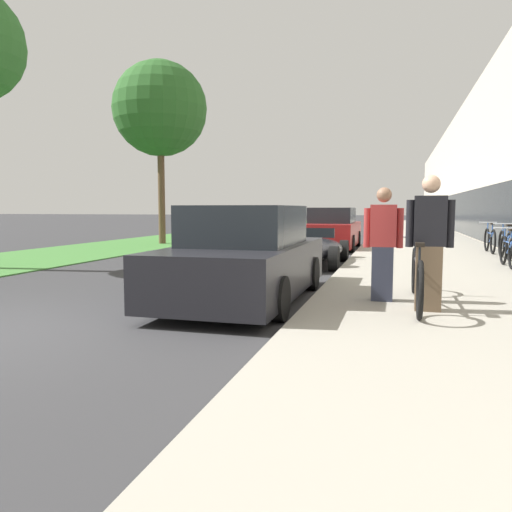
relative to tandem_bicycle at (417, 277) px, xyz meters
name	(u,v)px	position (x,y,z in m)	size (l,w,h in m)	color
ground_plane	(5,332)	(-4.78, -2.45, -0.51)	(220.00, 220.00, 0.00)	#303033
sidewalk_slab	(418,237)	(0.76, 18.55, -0.45)	(4.56, 70.00, 0.12)	gray
lawn_strip	(227,232)	(-10.63, 22.55, -0.50)	(4.39, 70.00, 0.03)	#3D7533
tandem_bicycle	(417,277)	(0.00, 0.00, 0.00)	(0.52, 2.75, 0.93)	black
person_rider	(429,243)	(0.13, -0.35, 0.50)	(0.61, 0.24, 1.79)	brown
person_bystander	(383,244)	(-0.47, 0.23, 0.44)	(0.56, 0.22, 1.66)	#33384C
cruiser_bike_nearest	(508,251)	(2.21, 5.39, -0.01)	(0.52, 1.69, 0.90)	black
cruiser_bike_middle	(505,244)	(2.54, 7.39, 0.00)	(0.52, 1.76, 0.95)	black
cruiser_bike_farthest	(490,240)	(2.49, 9.41, 0.00)	(0.52, 1.80, 0.93)	black
parked_sedan_curbside	(246,258)	(-2.59, 0.30, 0.18)	(1.89, 4.39, 1.52)	black
vintage_roadster_curbside	(310,249)	(-2.44, 5.55, -0.10)	(1.74, 4.03, 0.95)	black
parked_sedan_far	(332,230)	(-2.55, 11.08, 0.18)	(1.83, 4.73, 1.51)	maroon
street_tree_far	(160,109)	(-9.66, 11.61, 4.98)	(3.82, 3.82, 7.42)	brown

